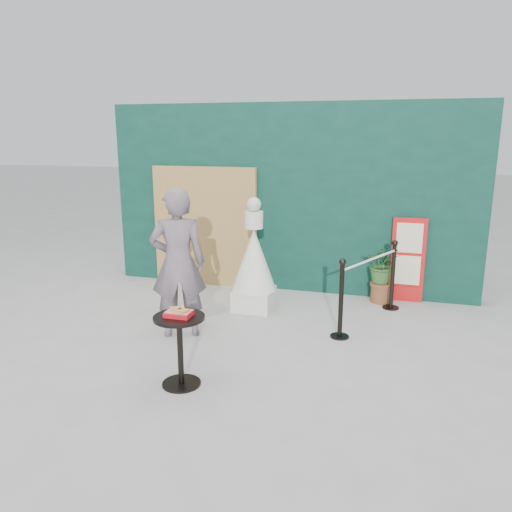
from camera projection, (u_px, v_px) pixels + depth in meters
name	position (u px, v px, depth m)	size (l,w,h in m)	color
ground	(226.00, 369.00, 5.49)	(60.00, 60.00, 0.00)	#ADAAA5
back_wall	(289.00, 198.00, 8.08)	(6.00, 0.30, 3.00)	#0A2F25
bamboo_fence	(205.00, 227.00, 8.38)	(1.80, 0.08, 2.00)	tan
woman	(178.00, 263.00, 6.22)	(0.69, 0.45, 1.90)	slate
menu_board	(408.00, 260.00, 7.58)	(0.50, 0.07, 1.30)	red
statue	(254.00, 264.00, 7.23)	(0.65, 0.65, 1.65)	silver
cafe_table	(180.00, 340.00, 5.04)	(0.52, 0.52, 0.75)	black
food_basket	(179.00, 313.00, 4.97)	(0.26, 0.19, 0.11)	red
planter	(383.00, 270.00, 7.56)	(0.52, 0.45, 0.89)	brown
stanchion_barrier	(369.00, 287.00, 6.76)	(0.84, 1.54, 1.03)	black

